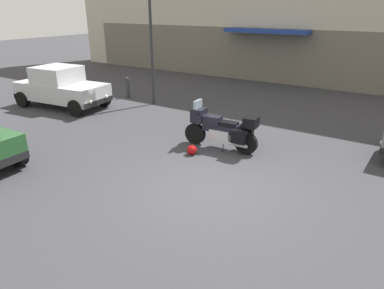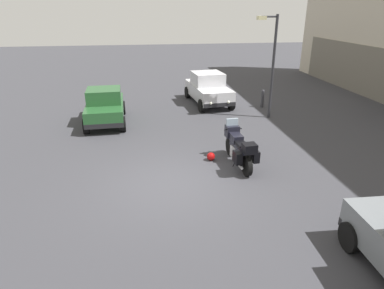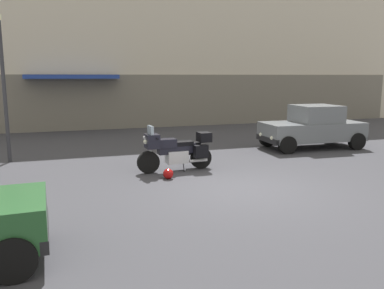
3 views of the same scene
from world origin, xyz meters
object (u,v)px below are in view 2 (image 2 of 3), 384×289
car_compact_side (105,106)px  streetlamp_curbside (271,57)px  helmet (211,156)px  bollard_curbside (263,98)px  car_hatchback_near (208,89)px  motorcycle (239,147)px

car_compact_side → streetlamp_curbside: 7.65m
helmet → bollard_curbside: size_ratio=0.30×
car_hatchback_near → bollard_curbside: (1.17, 2.64, -0.32)m
motorcycle → streetlamp_curbside: 5.92m
motorcycle → car_hatchback_near: 7.70m
streetlamp_curbside → helmet: bearing=-39.2°
helmet → bollard_curbside: (-6.03, 3.95, 0.35)m
helmet → car_compact_side: (-4.61, -3.85, 0.63)m
motorcycle → helmet: motorcycle is taller
motorcycle → streetlamp_curbside: size_ratio=0.50×
helmet → bollard_curbside: 7.22m
motorcycle → bollard_curbside: bearing=-29.4°
motorcycle → car_hatchback_near: (-7.68, 0.49, 0.19)m
streetlamp_curbside → bollard_curbside: bearing=165.9°
car_hatchback_near → bollard_curbside: car_hatchback_near is taller
car_hatchback_near → car_compact_side: (2.59, -5.16, -0.04)m
motorcycle → car_compact_side: size_ratio=0.64×
car_hatchback_near → car_compact_side: 5.77m
motorcycle → bollard_curbside: (-6.51, 3.13, -0.13)m
helmet → streetlamp_curbside: size_ratio=0.06×
helmet → bollard_curbside: bollard_curbside is taller
helmet → streetlamp_curbside: bearing=140.8°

